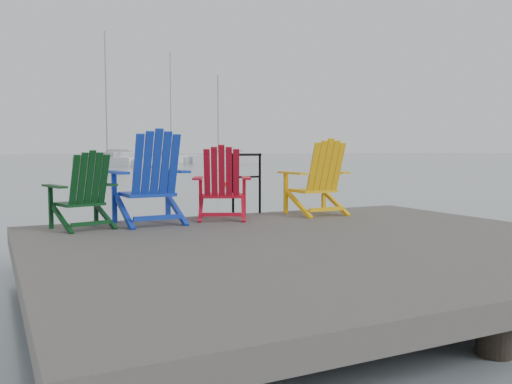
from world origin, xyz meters
name	(u,v)px	position (x,y,z in m)	size (l,w,h in m)	color
ground	(323,285)	(0.00, 0.00, 0.00)	(400.00, 400.00, 0.00)	gray
dock	(323,253)	(0.00, 0.00, 0.35)	(6.00, 5.00, 1.40)	#302D2A
handrail	(247,177)	(0.25, 2.45, 1.04)	(0.48, 0.04, 0.90)	black
chair_green	(84,191)	(-2.17, 1.91, 0.96)	(0.84, 0.80, 0.91)	#093313
chair_blue	(151,178)	(-1.34, 1.95, 1.09)	(0.96, 0.90, 1.17)	#1131B2
chair_red	(222,183)	(-0.34, 1.98, 0.99)	(0.96, 0.92, 0.98)	red
chair_yellow	(318,178)	(1.13, 1.87, 1.04)	(0.86, 0.79, 1.07)	yellow
sailboat_near	(110,162)	(6.58, 44.58, 0.35)	(5.55, 9.17, 12.29)	white
sailboat_mid	(169,159)	(15.48, 55.89, 0.35)	(8.73, 8.20, 12.99)	silver
sailboat_far	(222,160)	(18.57, 47.48, 0.36)	(6.75, 2.11, 9.43)	silver
buoy_a	(227,186)	(5.47, 15.40, 0.00)	(0.33, 0.33, 0.33)	red
buoy_c	(168,173)	(6.79, 27.91, 0.00)	(0.34, 0.34, 0.34)	#D4430C
buoy_d	(154,167)	(9.31, 40.00, 0.00)	(0.40, 0.40, 0.40)	#C9400B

